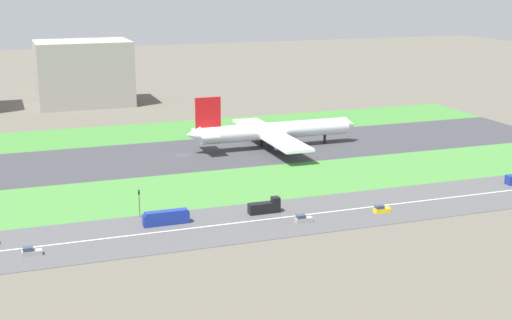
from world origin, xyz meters
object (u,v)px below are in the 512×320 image
Objects in this scene: airliner at (271,131)px; car_3 at (381,209)px; fuel_tank_west at (68,78)px; car_2 at (31,252)px; bus_0 at (166,218)px; hangar_building at (84,73)px; car_0 at (303,219)px; traffic_light at (139,201)px; truck_2 at (265,207)px.

car_3 is at bearing -89.13° from airliner.
car_3 is 243.66m from fuel_tank_west.
airliner is 14.77× the size of car_2.
hangar_building reaches higher than bus_0.
car_0 is 0.61× the size of traffic_light.
car_3 is 0.18× the size of fuel_tank_west.
fuel_tank_west is at bearing 109.10° from airliner.
car_3 is at bearing -76.65° from fuel_tank_west.
car_2 is (-88.12, 0.00, 0.00)m from car_3.
bus_0 is 56.11m from car_3.
bus_0 is 2.64× the size of car_2.
fuel_tank_west is at bearing -76.65° from car_3.
traffic_light is at bearing -91.06° from fuel_tank_west.
car_2 is at bearing -97.66° from fuel_tank_west.
airliner is at bearing -65.56° from hangar_building.
bus_0 is 34.41m from car_2.
hangar_building reaches higher than car_2.
bus_0 is 227.06m from fuel_tank_west.
truck_2 reaches higher than car_0.
car_2 is 239.21m from fuel_tank_west.
airliner is at bearing -138.10° from car_2.
car_3 is 63.03m from traffic_light.
hangar_building is (-52.99, 192.00, 14.29)m from car_3.
fuel_tank_west is at bearing 90.26° from bus_0.
bus_0 is 0.27× the size of hangar_building.
traffic_light is (-5.10, 7.99, 2.47)m from bus_0.
car_3 is at bearing -180.00° from car_2.
hangar_building is at bearing -85.87° from fuel_tank_west.
car_3 is 0.10× the size of hangar_building.
fuel_tank_west is (-1.03, 227.00, 5.12)m from bus_0.
car_0 is 194.95m from hangar_building.
car_3 and car_0 have the same top height.
bus_0 is at bearing -10.27° from car_3.
traffic_light is (-59.12, -60.01, -1.94)m from airliner.
car_0 is (32.81, -10.00, -0.90)m from bus_0.
fuel_tank_west reaches higher than traffic_light.
airliner is 86.96m from bus_0.
fuel_tank_west reaches higher than truck_2.
airliner is at bearing -70.90° from fuel_tank_west.
airliner is 7.74× the size of truck_2.
hangar_building is at bearing 97.56° from truck_2.
truck_2 is at bearing -14.25° from traffic_light.
fuel_tank_west is at bearing 94.13° from hangar_building.
airliner is 73.54m from truck_2.
truck_2 reaches higher than car_2.
car_2 is 0.61× the size of traffic_light.
car_3 is at bearing -10.27° from bus_0.
airliner is at bearing 45.42° from traffic_light.
airliner is 14.77× the size of car_3.
car_2 is at bearing -138.10° from airliner.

